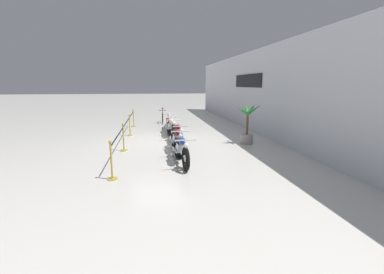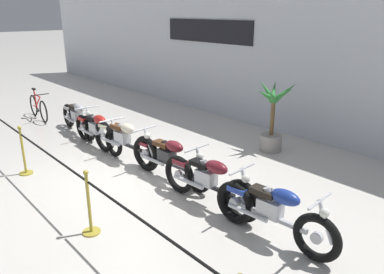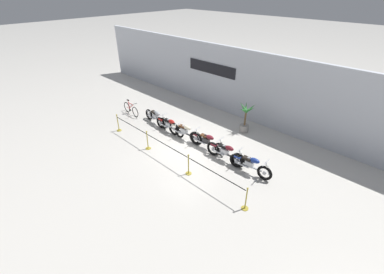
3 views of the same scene
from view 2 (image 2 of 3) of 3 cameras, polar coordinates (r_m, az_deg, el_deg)
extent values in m
plane|color=silver|center=(7.88, -10.87, -6.16)|extent=(120.00, 120.00, 0.00)
cube|color=silver|center=(10.73, 13.08, 11.99)|extent=(28.00, 0.25, 4.20)
cube|color=black|center=(12.36, 2.33, 15.84)|extent=(3.79, 0.04, 0.70)
torus|color=black|center=(10.17, -15.46, 1.30)|extent=(0.70, 0.18, 0.69)
torus|color=black|center=(11.57, -18.29, 3.12)|extent=(0.70, 0.18, 0.69)
cylinder|color=silver|center=(10.17, -15.46, 1.30)|extent=(0.17, 0.09, 0.16)
cylinder|color=silver|center=(11.57, -18.29, 3.12)|extent=(0.17, 0.09, 0.16)
cylinder|color=silver|center=(10.01, -15.41, 2.73)|extent=(0.31, 0.08, 0.59)
cube|color=silver|center=(10.87, -17.14, 3.14)|extent=(0.38, 0.25, 0.26)
cylinder|color=silver|center=(10.78, -17.16, 4.12)|extent=(0.19, 0.12, 0.24)
cylinder|color=silver|center=(10.86, -17.31, 4.20)|extent=(0.19, 0.12, 0.24)
cylinder|color=silver|center=(11.14, -18.27, 2.64)|extent=(0.70, 0.13, 0.07)
cube|color=#47474C|center=(10.86, -16.98, 2.37)|extent=(1.24, 0.16, 0.06)
ellipsoid|color=#B7BABF|center=(10.59, -16.84, 4.23)|extent=(0.48, 0.26, 0.22)
cube|color=black|center=(10.94, -17.48, 4.39)|extent=(0.42, 0.23, 0.09)
cube|color=#B7BABF|center=(11.47, -18.33, 4.24)|extent=(0.33, 0.19, 0.08)
cylinder|color=silver|center=(10.04, -15.78, 4.32)|extent=(0.09, 0.62, 0.04)
sphere|color=silver|center=(10.00, -15.54, 3.46)|extent=(0.14, 0.14, 0.14)
torus|color=black|center=(8.94, -11.84, -0.84)|extent=(0.68, 0.11, 0.68)
torus|color=black|center=(10.31, -16.27, 1.43)|extent=(0.68, 0.11, 0.68)
cylinder|color=silver|center=(8.94, -11.84, -0.84)|extent=(0.16, 0.08, 0.16)
cylinder|color=silver|center=(10.31, -16.27, 1.43)|extent=(0.16, 0.08, 0.16)
cylinder|color=silver|center=(8.78, -11.67, 0.76)|extent=(0.30, 0.06, 0.59)
cube|color=silver|center=(9.61, -14.42, 1.36)|extent=(0.36, 0.22, 0.26)
cylinder|color=silver|center=(9.52, -14.41, 2.45)|extent=(0.18, 0.11, 0.24)
cylinder|color=silver|center=(9.59, -14.63, 2.55)|extent=(0.18, 0.11, 0.24)
cylinder|color=silver|center=(9.86, -15.88, 0.80)|extent=(0.70, 0.07, 0.07)
cube|color=black|center=(9.61, -14.22, 0.49)|extent=(1.28, 0.07, 0.06)
ellipsoid|color=#B21E19|center=(9.34, -13.91, 2.56)|extent=(0.46, 0.22, 0.22)
cube|color=black|center=(9.66, -14.88, 2.77)|extent=(0.40, 0.20, 0.09)
cube|color=#B21E19|center=(10.20, -16.27, 2.67)|extent=(0.32, 0.16, 0.08)
cylinder|color=silver|center=(8.79, -12.14, 2.58)|extent=(0.04, 0.62, 0.04)
sphere|color=silver|center=(8.76, -11.82, 1.59)|extent=(0.14, 0.14, 0.14)
torus|color=black|center=(8.02, -6.98, -2.52)|extent=(0.78, 0.18, 0.77)
torus|color=black|center=(9.27, -13.22, 0.08)|extent=(0.78, 0.18, 0.77)
cylinder|color=silver|center=(8.02, -6.98, -2.52)|extent=(0.19, 0.09, 0.18)
cylinder|color=silver|center=(9.27, -13.22, 0.08)|extent=(0.19, 0.09, 0.18)
cylinder|color=silver|center=(7.85, -6.65, -0.76)|extent=(0.31, 0.08, 0.59)
cube|color=silver|center=(8.62, -10.58, -0.05)|extent=(0.37, 0.24, 0.26)
cylinder|color=silver|center=(8.52, -10.50, 1.17)|extent=(0.19, 0.12, 0.24)
cylinder|color=silver|center=(8.59, -10.82, 1.28)|extent=(0.19, 0.12, 0.24)
cylinder|color=silver|center=(8.83, -12.39, -0.67)|extent=(0.70, 0.12, 0.07)
cube|color=black|center=(8.62, -10.34, -1.00)|extent=(1.29, 0.15, 0.06)
ellipsoid|color=beige|center=(8.36, -9.78, 1.29)|extent=(0.47, 0.25, 0.22)
cube|color=#4C2D19|center=(8.65, -11.17, 1.53)|extent=(0.41, 0.23, 0.09)
cube|color=beige|center=(9.15, -13.18, 1.64)|extent=(0.33, 0.18, 0.08)
cylinder|color=silver|center=(7.85, -7.23, 1.27)|extent=(0.08, 0.62, 0.04)
sphere|color=silver|center=(7.83, -6.82, 0.17)|extent=(0.14, 0.14, 0.14)
torus|color=black|center=(7.04, 0.85, -5.93)|extent=(0.68, 0.14, 0.67)
torus|color=black|center=(8.18, -7.40, -2.48)|extent=(0.68, 0.14, 0.67)
cylinder|color=silver|center=(7.04, 0.85, -5.93)|extent=(0.17, 0.09, 0.16)
cylinder|color=silver|center=(8.18, -7.40, -2.48)|extent=(0.17, 0.09, 0.16)
cylinder|color=silver|center=(6.87, 1.40, -4.00)|extent=(0.31, 0.07, 0.59)
cube|color=#2D2D30|center=(7.56, -3.87, -2.86)|extent=(0.37, 0.24, 0.26)
cylinder|color=#2D2D30|center=(7.46, -3.70, -1.52)|extent=(0.19, 0.12, 0.24)
cylinder|color=#2D2D30|center=(7.52, -4.11, -1.36)|extent=(0.19, 0.12, 0.24)
cylinder|color=silver|center=(7.75, -6.09, -3.50)|extent=(0.70, 0.11, 0.07)
cube|color=#47474C|center=(7.58, -3.60, -3.94)|extent=(1.31, 0.14, 0.06)
ellipsoid|color=maroon|center=(7.31, -2.73, -1.44)|extent=(0.47, 0.25, 0.22)
cube|color=#4C2D19|center=(7.58, -4.56, -1.05)|extent=(0.41, 0.22, 0.09)
cube|color=maroon|center=(8.06, -7.26, -0.96)|extent=(0.33, 0.18, 0.08)
cylinder|color=silver|center=(6.84, 0.75, -1.69)|extent=(0.07, 0.62, 0.04)
sphere|color=silver|center=(6.84, 1.22, -2.95)|extent=(0.14, 0.14, 0.14)
torus|color=black|center=(6.16, 7.57, -9.62)|extent=(0.74, 0.17, 0.73)
torus|color=black|center=(7.03, -1.95, -5.71)|extent=(0.74, 0.17, 0.73)
cylinder|color=silver|center=(6.16, 7.57, -9.62)|extent=(0.18, 0.09, 0.17)
cylinder|color=silver|center=(7.03, -1.95, -5.71)|extent=(0.18, 0.09, 0.17)
cylinder|color=silver|center=(5.98, 8.38, -7.51)|extent=(0.31, 0.08, 0.59)
cube|color=silver|center=(6.53, 2.16, -6.17)|extent=(0.37, 0.24, 0.26)
cylinder|color=silver|center=(6.42, 2.46, -4.66)|extent=(0.19, 0.12, 0.24)
cylinder|color=silver|center=(6.47, 1.92, -4.46)|extent=(0.19, 0.12, 0.24)
cylinder|color=silver|center=(6.68, -0.58, -6.86)|extent=(0.70, 0.12, 0.07)
cube|color=black|center=(6.56, 2.47, -7.41)|extent=(1.17, 0.14, 0.06)
ellipsoid|color=maroon|center=(6.28, 3.74, -4.63)|extent=(0.47, 0.25, 0.22)
cube|color=black|center=(6.52, 1.35, -4.08)|extent=(0.41, 0.23, 0.09)
cube|color=maroon|center=(6.89, -1.69, -3.86)|extent=(0.33, 0.18, 0.08)
cylinder|color=silver|center=(5.93, 7.64, -4.88)|extent=(0.08, 0.62, 0.04)
sphere|color=silver|center=(5.94, 8.20, -6.32)|extent=(0.14, 0.14, 0.14)
torus|color=black|center=(5.51, 18.47, -14.36)|extent=(0.71, 0.18, 0.71)
torus|color=black|center=(6.12, 6.50, -9.89)|extent=(0.71, 0.18, 0.71)
cylinder|color=silver|center=(5.51, 18.47, -14.36)|extent=(0.17, 0.09, 0.16)
cylinder|color=silver|center=(6.12, 6.50, -9.89)|extent=(0.17, 0.09, 0.16)
cylinder|color=silver|center=(5.33, 19.67, -12.10)|extent=(0.31, 0.08, 0.59)
cube|color=silver|center=(5.72, 11.80, -10.53)|extent=(0.38, 0.25, 0.26)
cylinder|color=silver|center=(5.61, 12.30, -8.88)|extent=(0.19, 0.12, 0.24)
cylinder|color=silver|center=(5.65, 11.59, -8.63)|extent=(0.19, 0.12, 0.24)
cylinder|color=silver|center=(5.83, 8.43, -11.31)|extent=(0.70, 0.13, 0.07)
cube|color=#ADAFB5|center=(5.77, 12.14, -11.90)|extent=(1.13, 0.15, 0.06)
ellipsoid|color=navy|center=(5.50, 14.02, -8.90)|extent=(0.48, 0.26, 0.22)
cube|color=black|center=(5.68, 10.84, -8.18)|extent=(0.41, 0.23, 0.09)
cube|color=navy|center=(5.98, 6.97, -7.96)|extent=(0.33, 0.19, 0.08)
cylinder|color=silver|center=(5.25, 18.90, -9.22)|extent=(0.09, 0.62, 0.04)
sphere|color=silver|center=(5.28, 19.53, -10.81)|extent=(0.14, 0.14, 0.14)
torus|color=black|center=(12.30, -21.69, 3.61)|extent=(0.69, 0.08, 0.69)
torus|color=black|center=(13.26, -22.99, 4.47)|extent=(0.69, 0.08, 0.69)
cylinder|color=red|center=(12.68, -22.42, 4.97)|extent=(0.60, 0.07, 0.43)
cylinder|color=red|center=(12.69, -22.60, 5.89)|extent=(0.55, 0.07, 0.04)
cylinder|color=red|center=(12.90, -22.78, 5.51)|extent=(0.15, 0.04, 0.55)
cube|color=black|center=(12.88, -22.99, 6.75)|extent=(0.18, 0.09, 0.05)
cylinder|color=red|center=(13.06, -22.75, 4.31)|extent=(0.46, 0.05, 0.03)
cylinder|color=black|center=(12.24, -22.06, 6.01)|extent=(0.06, 0.48, 0.03)
cylinder|color=black|center=(12.87, -22.42, 3.78)|extent=(0.12, 0.06, 0.12)
cylinder|color=gray|center=(9.36, 11.89, -0.85)|extent=(0.53, 0.53, 0.40)
cylinder|color=brown|center=(9.17, 12.16, 2.92)|extent=(0.10, 0.10, 0.88)
cone|color=#337F38|center=(8.94, 13.62, 6.27)|extent=(0.57, 0.25, 0.47)
cone|color=#337F38|center=(9.10, 13.97, 6.61)|extent=(0.46, 0.60, 0.58)
cone|color=#337F38|center=(9.27, 12.36, 6.88)|extent=(0.47, 0.57, 0.56)
cone|color=#337F38|center=(9.19, 11.32, 7.01)|extent=(0.65, 0.24, 0.55)
cone|color=#337F38|center=(8.92, 11.20, 6.25)|extent=(0.31, 0.56, 0.47)
cone|color=#337F38|center=(8.86, 12.12, 6.14)|extent=(0.31, 0.48, 0.46)
cylinder|color=black|center=(9.68, -27.15, 2.32)|extent=(2.64, 0.04, 0.04)
cylinder|color=black|center=(7.05, -21.07, -2.41)|extent=(2.83, 0.04, 0.04)
cylinder|color=black|center=(4.60, -7.23, -12.77)|extent=(2.90, 0.04, 0.04)
cylinder|color=gold|center=(8.68, -23.92, -5.03)|extent=(0.28, 0.28, 0.03)
cylinder|color=gold|center=(8.51, -24.35, -2.02)|extent=(0.05, 0.05, 0.95)
sphere|color=gold|center=(8.36, -24.81, 1.29)|extent=(0.08, 0.08, 0.08)
cylinder|color=gold|center=(6.19, -15.05, -13.78)|extent=(0.28, 0.28, 0.03)
cylinder|color=gold|center=(5.95, -15.45, -9.80)|extent=(0.05, 0.05, 0.95)
sphere|color=gold|center=(5.72, -15.89, -5.26)|extent=(0.08, 0.08, 0.08)
camera|label=1|loc=(5.90, 101.96, -12.43)|focal=24.00mm
camera|label=3|loc=(6.18, -157.21, 25.02)|focal=24.00mm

